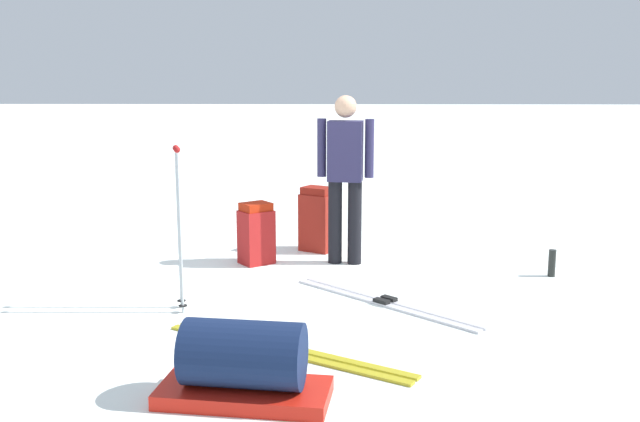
# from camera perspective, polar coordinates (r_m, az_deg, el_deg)

# --- Properties ---
(ground_plane) EXTENTS (80.00, 80.00, 0.00)m
(ground_plane) POSITION_cam_1_polar(r_m,az_deg,el_deg) (6.58, -0.00, -5.99)
(ground_plane) COLOR white
(skier_standing) EXTENTS (0.26, 0.57, 1.70)m
(skier_standing) POSITION_cam_1_polar(r_m,az_deg,el_deg) (7.19, 2.01, 3.23)
(skier_standing) COLOR black
(skier_standing) RESTS_ON ground_plane
(ski_pair_near) EXTENTS (1.44, 1.51, 0.05)m
(ski_pair_near) POSITION_cam_1_polar(r_m,az_deg,el_deg) (6.12, 5.20, -7.23)
(ski_pair_near) COLOR silver
(ski_pair_near) RESTS_ON ground_plane
(ski_pair_far) EXTENTS (1.14, 1.79, 0.05)m
(ski_pair_far) POSITION_cam_1_polar(r_m,az_deg,el_deg) (5.10, -2.75, -10.96)
(ski_pair_far) COLOR #B1A31E
(ski_pair_far) RESTS_ON ground_plane
(backpack_large_dark) EXTENTS (0.39, 0.42, 0.70)m
(backpack_large_dark) POSITION_cam_1_polar(r_m,az_deg,el_deg) (7.81, -0.20, -0.69)
(backpack_large_dark) COLOR maroon
(backpack_large_dark) RESTS_ON ground_plane
(backpack_bright) EXTENTS (0.39, 0.40, 0.63)m
(backpack_bright) POSITION_cam_1_polar(r_m,az_deg,el_deg) (7.32, -5.08, -1.83)
(backpack_bright) COLOR #A11B1A
(backpack_bright) RESTS_ON ground_plane
(ski_poles_planted_near) EXTENTS (0.20, 0.11, 1.35)m
(ski_poles_planted_near) POSITION_cam_1_polar(r_m,az_deg,el_deg) (5.86, -11.12, -0.77)
(ski_poles_planted_near) COLOR #B0BAC0
(ski_poles_planted_near) RESTS_ON ground_plane
(gear_sled) EXTENTS (0.57, 1.06, 0.49)m
(gear_sled) POSITION_cam_1_polar(r_m,az_deg,el_deg) (4.34, -6.07, -12.01)
(gear_sled) COLOR red
(gear_sled) RESTS_ON ground_plane
(thermos_bottle) EXTENTS (0.07, 0.07, 0.26)m
(thermos_bottle) POSITION_cam_1_polar(r_m,az_deg,el_deg) (7.21, 17.93, -3.96)
(thermos_bottle) COLOR black
(thermos_bottle) RESTS_ON ground_plane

